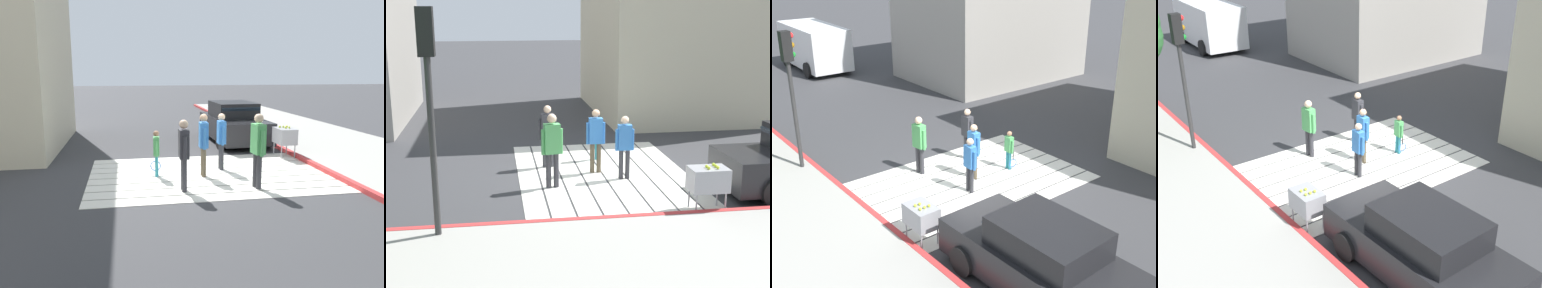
# 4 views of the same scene
# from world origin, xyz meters

# --- Properties ---
(ground_plane) EXTENTS (120.00, 120.00, 0.00)m
(ground_plane) POSITION_xyz_m (0.00, 0.00, 0.00)
(ground_plane) COLOR #38383A
(crosswalk_stripes) EXTENTS (6.40, 4.35, 0.01)m
(crosswalk_stripes) POSITION_xyz_m (0.00, -0.00, 0.01)
(crosswalk_stripes) COLOR silver
(crosswalk_stripes) RESTS_ON ground
(sidewalk_west) EXTENTS (4.80, 40.00, 0.12)m
(sidewalk_west) POSITION_xyz_m (-5.60, 0.00, 0.06)
(sidewalk_west) COLOR #9E9B93
(sidewalk_west) RESTS_ON ground
(curb_painted) EXTENTS (0.16, 40.00, 0.13)m
(curb_painted) POSITION_xyz_m (-3.25, 0.00, 0.07)
(curb_painted) COLOR #BC3333
(curb_painted) RESTS_ON ground
(car_parked_near_curb) EXTENTS (2.05, 4.33, 1.57)m
(car_parked_near_curb) POSITION_xyz_m (-2.00, -4.58, 0.73)
(car_parked_near_curb) COLOR black
(car_parked_near_curb) RESTS_ON ground
(van_down_street) EXTENTS (2.47, 5.26, 2.35)m
(van_down_street) POSITION_xyz_m (1.97, 15.81, 1.28)
(van_down_street) COLOR silver
(van_down_street) RESTS_ON ground
(traffic_light_corner) EXTENTS (0.39, 0.28, 4.24)m
(traffic_light_corner) POSITION_xyz_m (-3.58, 3.84, 3.04)
(traffic_light_corner) COLOR #2D2D2D
(traffic_light_corner) RESTS_ON ground
(tennis_ball_cart) EXTENTS (0.56, 0.80, 1.02)m
(tennis_ball_cart) POSITION_xyz_m (-2.90, -1.69, 0.70)
(tennis_ball_cart) COLOR #99999E
(tennis_ball_cart) RESTS_ON ground
(pedestrian_adult_lead) EXTENTS (0.22, 0.50, 1.70)m
(pedestrian_adult_lead) POSITION_xyz_m (0.89, 1.33, 0.99)
(pedestrian_adult_lead) COLOR #333338
(pedestrian_adult_lead) RESTS_ON ground
(pedestrian_adult_trailing) EXTENTS (0.22, 0.48, 1.62)m
(pedestrian_adult_trailing) POSITION_xyz_m (-0.46, -0.46, 0.94)
(pedestrian_adult_trailing) COLOR #333338
(pedestrian_adult_trailing) RESTS_ON ground
(pedestrian_adult_side) EXTENTS (0.23, 0.49, 1.69)m
(pedestrian_adult_side) POSITION_xyz_m (0.18, 0.15, 0.98)
(pedestrian_adult_side) COLOR brown
(pedestrian_adult_side) RESTS_ON ground
(pedestrian_teen_behind) EXTENTS (0.28, 0.52, 1.81)m
(pedestrian_teen_behind) POSITION_xyz_m (-0.88, 1.40, 1.05)
(pedestrian_teen_behind) COLOR #333338
(pedestrian_teen_behind) RESTS_ON ground
(pedestrian_child_with_racket) EXTENTS (0.29, 0.39, 1.24)m
(pedestrian_child_with_racket) POSITION_xyz_m (1.42, -0.05, 0.70)
(pedestrian_child_with_racket) COLOR teal
(pedestrian_child_with_racket) RESTS_ON ground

